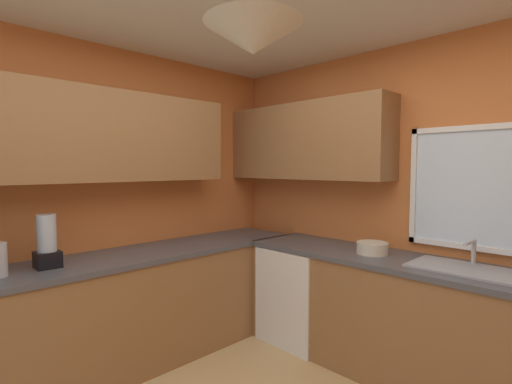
{
  "coord_description": "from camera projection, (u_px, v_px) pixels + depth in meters",
  "views": [
    {
      "loc": [
        1.22,
        -1.18,
        1.57
      ],
      "look_at": [
        -0.7,
        0.71,
        1.39
      ],
      "focal_mm": 26.68,
      "sensor_mm": 36.0,
      "label": 1
    }
  ],
  "objects": [
    {
      "name": "room_shell",
      "position": [
        265.0,
        139.0,
        2.27
      ],
      "size": [
        3.85,
        3.77,
        2.61
      ],
      "color": "#D17238",
      "rests_on": "ground_plane"
    },
    {
      "name": "bowl",
      "position": [
        372.0,
        248.0,
        2.96
      ],
      "size": [
        0.24,
        0.24,
        0.09
      ],
      "primitive_type": "cylinder",
      "color": "beige",
      "rests_on": "counter_run_back"
    },
    {
      "name": "dishwasher",
      "position": [
        302.0,
        293.0,
        3.45
      ],
      "size": [
        0.6,
        0.6,
        0.84
      ],
      "primitive_type": "cube",
      "color": "white",
      "rests_on": "ground_plane"
    },
    {
      "name": "sink_assembly",
      "position": [
        466.0,
        269.0,
        2.49
      ],
      "size": [
        0.67,
        0.4,
        0.19
      ],
      "color": "#9EA0A5",
      "rests_on": "counter_run_back"
    },
    {
      "name": "counter_run_left",
      "position": [
        111.0,
        315.0,
        2.88
      ],
      "size": [
        0.65,
        3.38,
        0.89
      ],
      "color": "olive",
      "rests_on": "ground_plane"
    },
    {
      "name": "counter_run_back",
      "position": [
        428.0,
        326.0,
        2.68
      ],
      "size": [
        2.94,
        0.65,
        0.89
      ],
      "color": "olive",
      "rests_on": "ground_plane"
    },
    {
      "name": "blender_appliance",
      "position": [
        47.0,
        244.0,
        2.54
      ],
      "size": [
        0.15,
        0.15,
        0.36
      ],
      "color": "black",
      "rests_on": "counter_run_left"
    }
  ]
}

